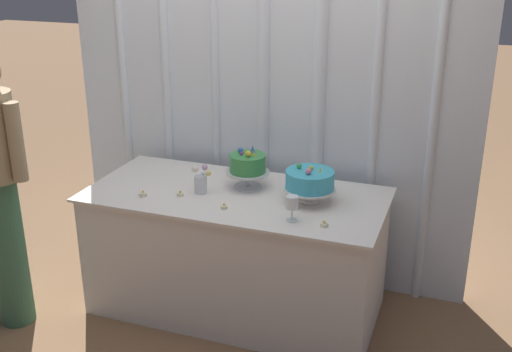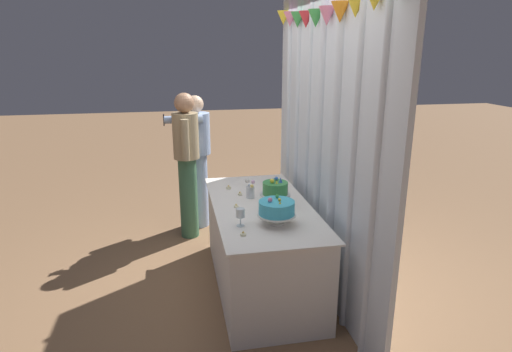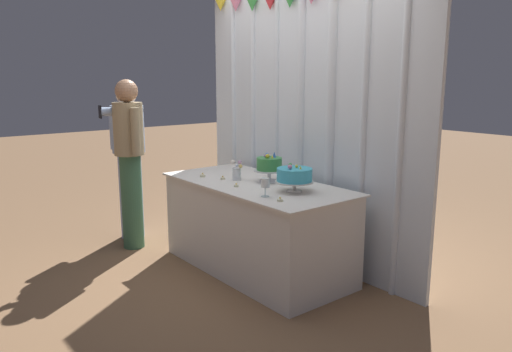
{
  "view_description": "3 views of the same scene",
  "coord_description": "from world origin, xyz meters",
  "px_view_note": "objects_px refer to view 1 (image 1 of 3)",
  "views": [
    {
      "loc": [
        1.28,
        -3.1,
        2.22
      ],
      "look_at": [
        0.08,
        0.24,
        0.86
      ],
      "focal_mm": 43.59,
      "sensor_mm": 36.0,
      "label": 1
    },
    {
      "loc": [
        3.47,
        -0.62,
        2.11
      ],
      "look_at": [
        -0.12,
        0.08,
        1.02
      ],
      "focal_mm": 29.94,
      "sensor_mm": 36.0,
      "label": 2
    },
    {
      "loc": [
        3.25,
        -2.49,
        1.7
      ],
      "look_at": [
        0.08,
        0.03,
        0.87
      ],
      "focal_mm": 34.67,
      "sensor_mm": 36.0,
      "label": 3
    }
  ],
  "objects_px": {
    "wine_glass": "(292,203)",
    "flower_vase": "(201,181)",
    "cake_display_nearright": "(310,181)",
    "tealight_near_right": "(224,207)",
    "tealight_far_right": "(324,224)",
    "cake_display_nearleft": "(248,165)",
    "tealight_near_left": "(180,194)",
    "cake_table": "(236,252)",
    "tealight_far_left": "(143,194)"
  },
  "relations": [
    {
      "from": "wine_glass",
      "to": "flower_vase",
      "type": "xyz_separation_m",
      "value": [
        -0.63,
        0.19,
        -0.03
      ]
    },
    {
      "from": "cake_display_nearright",
      "to": "tealight_near_left",
      "type": "xyz_separation_m",
      "value": [
        -0.75,
        -0.17,
        -0.12
      ]
    },
    {
      "from": "cake_table",
      "to": "tealight_near_right",
      "type": "bearing_deg",
      "value": -85.32
    },
    {
      "from": "cake_display_nearleft",
      "to": "cake_display_nearright",
      "type": "relative_size",
      "value": 0.88
    },
    {
      "from": "cake_table",
      "to": "cake_display_nearleft",
      "type": "relative_size",
      "value": 6.67
    },
    {
      "from": "wine_glass",
      "to": "tealight_far_right",
      "type": "xyz_separation_m",
      "value": [
        0.18,
        -0.01,
        -0.09
      ]
    },
    {
      "from": "flower_vase",
      "to": "tealight_near_left",
      "type": "height_order",
      "value": "flower_vase"
    },
    {
      "from": "tealight_near_left",
      "to": "tealight_near_right",
      "type": "bearing_deg",
      "value": -14.7
    },
    {
      "from": "cake_display_nearleft",
      "to": "flower_vase",
      "type": "xyz_separation_m",
      "value": [
        -0.23,
        -0.18,
        -0.07
      ]
    },
    {
      "from": "flower_vase",
      "to": "tealight_far_left",
      "type": "distance_m",
      "value": 0.35
    },
    {
      "from": "cake_display_nearleft",
      "to": "flower_vase",
      "type": "distance_m",
      "value": 0.3
    },
    {
      "from": "cake_display_nearright",
      "to": "tealight_near_left",
      "type": "distance_m",
      "value": 0.78
    },
    {
      "from": "wine_glass",
      "to": "tealight_near_right",
      "type": "relative_size",
      "value": 3.51
    },
    {
      "from": "cake_table",
      "to": "wine_glass",
      "type": "relative_size",
      "value": 12.53
    },
    {
      "from": "cake_display_nearleft",
      "to": "wine_glass",
      "type": "xyz_separation_m",
      "value": [
        0.39,
        -0.37,
        -0.04
      ]
    },
    {
      "from": "cake_table",
      "to": "cake_display_nearleft",
      "type": "distance_m",
      "value": 0.55
    },
    {
      "from": "cake_table",
      "to": "wine_glass",
      "type": "bearing_deg",
      "value": -30.66
    },
    {
      "from": "flower_vase",
      "to": "tealight_near_right",
      "type": "height_order",
      "value": "flower_vase"
    },
    {
      "from": "tealight_near_right",
      "to": "flower_vase",
      "type": "bearing_deg",
      "value": 142.9
    },
    {
      "from": "tealight_far_right",
      "to": "flower_vase",
      "type": "bearing_deg",
      "value": 166.1
    },
    {
      "from": "cake_display_nearright",
      "to": "tealight_near_right",
      "type": "xyz_separation_m",
      "value": [
        -0.43,
        -0.26,
        -0.12
      ]
    },
    {
      "from": "cake_display_nearleft",
      "to": "tealight_far_right",
      "type": "xyz_separation_m",
      "value": [
        0.58,
        -0.38,
        -0.14
      ]
    },
    {
      "from": "tealight_far_left",
      "to": "tealight_far_right",
      "type": "height_order",
      "value": "tealight_far_left"
    },
    {
      "from": "tealight_far_left",
      "to": "tealight_near_right",
      "type": "relative_size",
      "value": 1.19
    },
    {
      "from": "cake_display_nearright",
      "to": "wine_glass",
      "type": "relative_size",
      "value": 2.13
    },
    {
      "from": "cake_display_nearright",
      "to": "tealight_far_right",
      "type": "height_order",
      "value": "cake_display_nearright"
    },
    {
      "from": "cake_table",
      "to": "tealight_near_left",
      "type": "bearing_deg",
      "value": -154.21
    },
    {
      "from": "wine_glass",
      "to": "cake_display_nearleft",
      "type": "bearing_deg",
      "value": 136.7
    },
    {
      "from": "tealight_far_left",
      "to": "tealight_near_left",
      "type": "height_order",
      "value": "tealight_far_left"
    },
    {
      "from": "cake_table",
      "to": "tealight_far_left",
      "type": "relative_size",
      "value": 36.91
    },
    {
      "from": "wine_glass",
      "to": "tealight_near_right",
      "type": "height_order",
      "value": "wine_glass"
    },
    {
      "from": "tealight_far_right",
      "to": "cake_display_nearleft",
      "type": "bearing_deg",
      "value": 146.63
    },
    {
      "from": "cake_display_nearright",
      "to": "tealight_far_right",
      "type": "bearing_deg",
      "value": -60.88
    },
    {
      "from": "tealight_far_left",
      "to": "tealight_near_right",
      "type": "xyz_separation_m",
      "value": [
        0.52,
        -0.0,
        -0.0
      ]
    },
    {
      "from": "tealight_far_right",
      "to": "wine_glass",
      "type": "bearing_deg",
      "value": 177.34
    },
    {
      "from": "cake_display_nearleft",
      "to": "tealight_near_left",
      "type": "xyz_separation_m",
      "value": [
        -0.33,
        -0.26,
        -0.14
      ]
    },
    {
      "from": "wine_glass",
      "to": "tealight_far_right",
      "type": "height_order",
      "value": "wine_glass"
    },
    {
      "from": "cake_display_nearright",
      "to": "tealight_near_right",
      "type": "relative_size",
      "value": 7.48
    },
    {
      "from": "cake_display_nearright",
      "to": "flower_vase",
      "type": "relative_size",
      "value": 1.67
    },
    {
      "from": "wine_glass",
      "to": "flower_vase",
      "type": "height_order",
      "value": "flower_vase"
    },
    {
      "from": "cake_table",
      "to": "flower_vase",
      "type": "bearing_deg",
      "value": -162.84
    },
    {
      "from": "tealight_near_left",
      "to": "cake_table",
      "type": "bearing_deg",
      "value": 25.79
    },
    {
      "from": "flower_vase",
      "to": "tealight_near_left",
      "type": "bearing_deg",
      "value": -140.01
    },
    {
      "from": "flower_vase",
      "to": "wine_glass",
      "type": "bearing_deg",
      "value": -17.0
    },
    {
      "from": "tealight_near_left",
      "to": "flower_vase",
      "type": "bearing_deg",
      "value": 39.99
    },
    {
      "from": "cake_display_nearleft",
      "to": "cake_display_nearright",
      "type": "bearing_deg",
      "value": -11.98
    },
    {
      "from": "tealight_near_right",
      "to": "tealight_far_left",
      "type": "bearing_deg",
      "value": 179.74
    },
    {
      "from": "cake_display_nearright",
      "to": "tealight_far_right",
      "type": "relative_size",
      "value": 6.77
    },
    {
      "from": "flower_vase",
      "to": "tealight_near_right",
      "type": "relative_size",
      "value": 4.46
    },
    {
      "from": "cake_table",
      "to": "tealight_near_right",
      "type": "relative_size",
      "value": 44.02
    }
  ]
}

